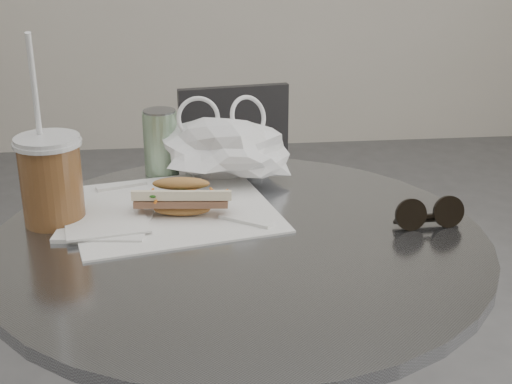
{
  "coord_description": "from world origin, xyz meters",
  "views": [
    {
      "loc": [
        -0.08,
        -0.78,
        1.2
      ],
      "look_at": [
        0.03,
        0.25,
        0.79
      ],
      "focal_mm": 50.0,
      "sensor_mm": 36.0,
      "label": 1
    }
  ],
  "objects": [
    {
      "name": "sandwich_paper",
      "position": [
        -0.1,
        0.32,
        0.74
      ],
      "size": [
        0.38,
        0.37,
        0.0
      ],
      "primitive_type": "cube",
      "rotation": [
        0.0,
        0.0,
        0.22
      ],
      "color": "white",
      "rests_on": "cafe_table"
    },
    {
      "name": "sunglasses",
      "position": [
        0.3,
        0.2,
        0.76
      ],
      "size": [
        0.11,
        0.03,
        0.05
      ],
      "rotation": [
        0.0,
        0.0,
        0.09
      ],
      "color": "black",
      "rests_on": "cafe_table"
    },
    {
      "name": "chair_far",
      "position": [
        0.09,
        1.01,
        0.34
      ],
      "size": [
        0.4,
        0.42,
        0.75
      ],
      "rotation": [
        0.0,
        0.0,
        3.29
      ],
      "color": "#313033",
      "rests_on": "ground"
    },
    {
      "name": "banh_mi",
      "position": [
        -0.09,
        0.29,
        0.77
      ],
      "size": [
        0.19,
        0.09,
        0.06
      ],
      "rotation": [
        0.0,
        0.0,
        -0.1
      ],
      "color": "#BC8647",
      "rests_on": "sandwich_paper"
    },
    {
      "name": "plastic_bag",
      "position": [
        -0.01,
        0.45,
        0.8
      ],
      "size": [
        0.26,
        0.22,
        0.11
      ],
      "primitive_type": null,
      "rotation": [
        0.0,
        0.0,
        0.22
      ],
      "color": "white",
      "rests_on": "cafe_table"
    },
    {
      "name": "napkin_stack",
      "position": [
        -0.21,
        0.26,
        0.74
      ],
      "size": [
        0.15,
        0.15,
        0.01
      ],
      "color": "white",
      "rests_on": "cafe_table"
    },
    {
      "name": "drink_can",
      "position": [
        -0.12,
        0.5,
        0.8
      ],
      "size": [
        0.06,
        0.06,
        0.12
      ],
      "color": "#5D9A59",
      "rests_on": "cafe_table"
    },
    {
      "name": "iced_coffee",
      "position": [
        -0.29,
        0.29,
        0.81
      ],
      "size": [
        0.1,
        0.1,
        0.3
      ],
      "color": "brown",
      "rests_on": "cafe_table"
    }
  ]
}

